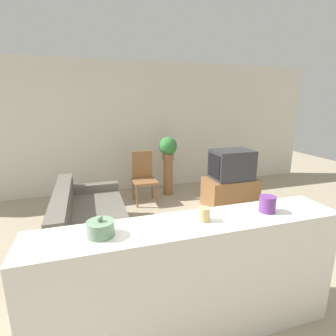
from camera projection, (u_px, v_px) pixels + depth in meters
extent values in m
plane|color=tan|center=(172.00, 293.00, 2.67)|extent=(14.00, 14.00, 0.00)
cube|color=silver|center=(122.00, 128.00, 5.51)|extent=(9.00, 0.06, 2.70)
cube|color=#605B51|center=(93.00, 227.00, 3.56)|extent=(0.91, 1.86, 0.46)
cube|color=#605B51|center=(62.00, 204.00, 3.37)|extent=(0.20, 1.86, 0.31)
cube|color=#605B51|center=(95.00, 258.00, 2.76)|extent=(0.91, 0.16, 0.59)
cube|color=#605B51|center=(91.00, 201.00, 4.33)|extent=(0.91, 0.16, 0.59)
cube|color=olive|center=(230.00, 192.00, 4.83)|extent=(0.93, 0.57, 0.53)
cube|color=#333338|center=(232.00, 165.00, 4.69)|extent=(0.70, 0.52, 0.53)
cube|color=black|center=(214.00, 166.00, 4.59)|extent=(0.02, 0.43, 0.41)
cube|color=olive|center=(145.00, 181.00, 4.95)|extent=(0.44, 0.44, 0.04)
cube|color=olive|center=(142.00, 164.00, 5.06)|extent=(0.40, 0.04, 0.53)
cylinder|color=olive|center=(137.00, 197.00, 4.77)|extent=(0.04, 0.04, 0.41)
cylinder|color=olive|center=(157.00, 195.00, 4.88)|extent=(0.04, 0.04, 0.41)
cylinder|color=olive|center=(133.00, 190.00, 5.12)|extent=(0.04, 0.04, 0.41)
cylinder|color=olive|center=(152.00, 189.00, 5.23)|extent=(0.04, 0.04, 0.41)
cylinder|color=olive|center=(168.00, 177.00, 5.43)|extent=(0.19, 0.19, 0.74)
cylinder|color=#8E5B3D|center=(168.00, 157.00, 5.32)|extent=(0.23, 0.23, 0.13)
sphere|color=#38843D|center=(168.00, 146.00, 5.26)|extent=(0.37, 0.37, 0.37)
cube|color=white|center=(192.00, 280.00, 2.09)|extent=(2.43, 0.44, 1.02)
cylinder|color=gray|center=(101.00, 228.00, 1.76)|extent=(0.19, 0.19, 0.10)
sphere|color=gray|center=(100.00, 219.00, 1.74)|extent=(0.04, 0.04, 0.04)
cylinder|color=tan|center=(204.00, 214.00, 1.98)|extent=(0.09, 0.09, 0.10)
cylinder|color=#66337F|center=(267.00, 204.00, 2.14)|extent=(0.13, 0.13, 0.13)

